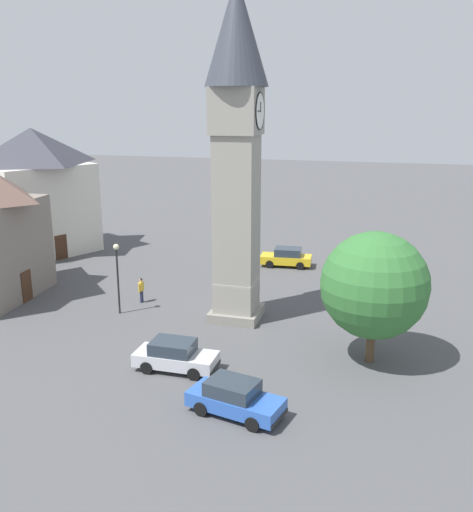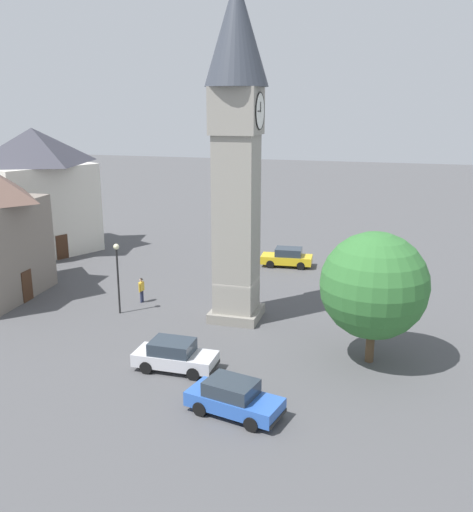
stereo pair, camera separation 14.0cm
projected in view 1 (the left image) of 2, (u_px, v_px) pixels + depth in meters
name	position (u px, v px, depth m)	size (l,w,h in m)	color
ground_plane	(236.00, 318.00, 34.89)	(200.00, 200.00, 0.00)	#4C4C4F
clock_tower	(237.00, 127.00, 31.85)	(3.60, 3.60, 19.82)	gray
car_blue_kerb	(286.00, 257.00, 45.77)	(2.04, 4.24, 1.53)	gold
car_silver_kerb	(235.00, 398.00, 23.91)	(2.58, 4.40, 1.53)	#2D5BB7
car_red_corner	(175.00, 355.00, 27.94)	(1.82, 4.13, 1.53)	silver
pedestrian	(141.00, 288.00, 37.36)	(0.55, 0.28, 1.69)	#2D3351
tree	(374.00, 285.00, 27.99)	(5.42, 5.42, 6.83)	brown
building_terrace_right	(36.00, 190.00, 48.84)	(11.22, 10.46, 10.89)	silver
lamp_post	(117.00, 267.00, 34.85)	(0.36, 0.36, 4.54)	black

